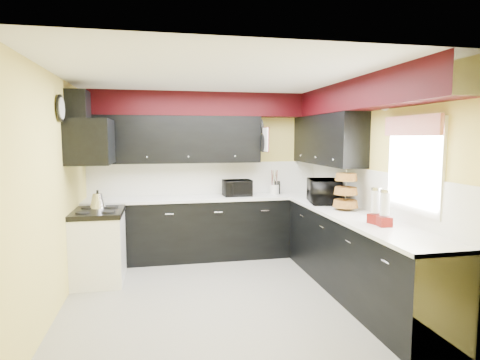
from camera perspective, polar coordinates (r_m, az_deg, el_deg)
The scene contains 35 objects.
ground at distance 4.90m, azimuth -2.15°, elevation -15.91°, with size 3.60×3.60×0.00m, color gray.
wall_back at distance 6.35m, azimuth -4.83°, elevation 0.80°, with size 3.60×0.06×2.50m, color #E0C666.
wall_right at distance 5.18m, azimuth 17.86°, elevation -0.68°, with size 0.06×3.60×2.50m, color #E0C666.
wall_left at distance 4.64m, azimuth -24.72°, elevation -1.70°, with size 0.06×3.60×2.50m, color #E0C666.
ceiling at distance 4.59m, azimuth -2.28°, elevation 14.44°, with size 3.60×3.60×0.06m, color white.
cab_back at distance 6.18m, azimuth -4.44°, elevation -6.86°, with size 3.60×0.60×0.90m, color black.
cab_right at distance 4.93m, azimuth 16.19°, elevation -10.44°, with size 0.60×3.00×0.90m, color black.
counter_back at distance 6.09m, azimuth -4.47°, elevation -2.54°, with size 3.62×0.64×0.04m, color white.
counter_right at distance 4.82m, azimuth 16.35°, elevation -5.08°, with size 0.64×3.02×0.04m, color white.
splash_back at distance 6.34m, azimuth -4.81°, elevation 0.26°, with size 3.60×0.02×0.50m, color white.
splash_right at distance 5.18m, azimuth 17.74°, elevation -1.34°, with size 0.02×3.60×0.50m, color white.
upper_back at distance 6.11m, azimuth -9.37°, elevation 5.70°, with size 2.60×0.35×0.70m, color black.
upper_right at distance 5.87m, azimuth 12.22°, elevation 5.63°, with size 0.35×1.80×0.70m, color black.
soffit_back at distance 6.16m, azimuth -4.72°, elevation 10.65°, with size 3.60×0.36×0.35m, color black.
soffit_right at distance 4.92m, azimuth 17.45°, elevation 11.54°, with size 0.36×3.24×0.35m, color black.
stove at distance 5.47m, azimuth -19.42°, elevation -9.13°, with size 0.60×0.75×0.86m, color white.
cooktop at distance 5.37m, azimuth -19.60°, elevation -4.39°, with size 0.62×0.77×0.06m, color black.
hood at distance 5.29m, azimuth -20.48°, elevation 5.13°, with size 0.50×0.78×0.55m, color black.
hood_duct at distance 5.33m, azimuth -22.05°, elevation 9.59°, with size 0.24×0.40×0.40m, color black.
window at distance 4.38m, azimuth 23.57°, elevation 1.86°, with size 0.03×0.86×0.96m, color white, non-canonical shape.
valance at distance 4.34m, azimuth 23.20°, elevation 7.13°, with size 0.04×0.88×0.20m, color red.
pan_top at distance 6.23m, azimuth 2.96°, elevation 7.62°, with size 0.03×0.22×0.40m, color black, non-canonical shape.
pan_mid at distance 6.10m, azimuth 3.25°, elevation 5.30°, with size 0.03×0.28×0.46m, color black, non-canonical shape.
pan_low at distance 6.35m, azimuth 2.66°, elevation 5.07°, with size 0.03×0.24×0.42m, color black, non-canonical shape.
cut_board at distance 5.99m, azimuth 3.64°, elevation 5.76°, with size 0.03×0.26×0.35m, color white.
baskets at distance 5.10m, azimuth 14.81°, elevation -1.48°, with size 0.27×0.27×0.50m, color brown, non-canonical shape.
clock at distance 4.85m, azimuth -24.17°, elevation 9.30°, with size 0.03×0.30×0.30m, color black, non-canonical shape.
deco_plate at distance 4.84m, azimuth 19.99°, elevation 10.66°, with size 0.03×0.24×0.24m, color white, non-canonical shape.
toaster_oven at distance 6.13m, azimuth -0.37°, elevation -1.14°, with size 0.42×0.35×0.24m, color black.
microwave at distance 5.59m, azimuth 11.90°, elevation -1.57°, with size 0.58×0.39×0.32m, color black.
utensil_crock at distance 6.29m, azimuth 4.90°, elevation -1.38°, with size 0.15×0.15×0.15m, color silver.
knife_block at distance 6.37m, azimuth 5.32°, elevation -1.14°, with size 0.09×0.12×0.19m, color black.
kettle at distance 5.53m, azimuth -19.57°, elevation -2.79°, with size 0.21×0.21×0.19m, color silver, non-canonical shape.
dispenser_a at distance 4.40m, azimuth 18.75°, elevation -3.72°, with size 0.12×0.12×0.34m, color maroon, non-canonical shape.
dispenser_b at distance 4.28m, azimuth 19.90°, elevation -4.04°, with size 0.12×0.12×0.34m, color #5C0B18, non-canonical shape.
Camera 1 is at (-0.73, -4.48, 1.84)m, focal length 30.00 mm.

